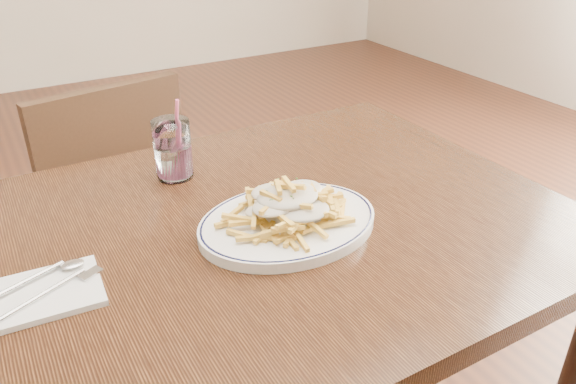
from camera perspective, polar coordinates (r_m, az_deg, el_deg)
table at (r=1.00m, az=-5.93°, el=-7.76°), size 1.20×0.80×0.75m
chair_far at (r=1.65m, az=-17.77°, el=-1.24°), size 0.45×0.45×0.84m
fries_plate at (r=0.95m, az=0.00°, el=-3.13°), size 0.36×0.32×0.02m
loaded_fries at (r=0.93m, az=0.00°, el=-0.96°), size 0.24×0.21×0.06m
napkin at (r=0.88m, az=-24.47°, el=-9.63°), size 0.19×0.13×0.01m
cutlery at (r=0.88m, az=-24.64°, el=-9.05°), size 0.17×0.13×0.01m
water_glass at (r=1.13m, az=-11.58°, el=3.94°), size 0.07×0.07×0.16m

